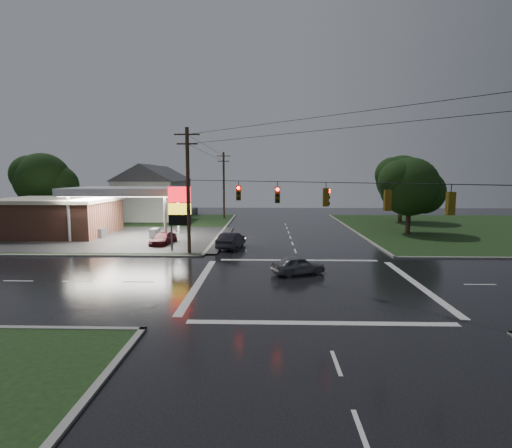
{
  "coord_description": "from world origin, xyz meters",
  "views": [
    {
      "loc": [
        -2.57,
        -25.15,
        6.93
      ],
      "look_at": [
        -3.5,
        6.85,
        3.0
      ],
      "focal_mm": 28.0,
      "sensor_mm": 36.0,
      "label": 1
    }
  ],
  "objects_px": {
    "house_near": "(149,192)",
    "tree_ne_far": "(403,180)",
    "pylon_sign": "(180,208)",
    "tree_nw_behind": "(44,181)",
    "tree_ne_near": "(411,187)",
    "car_crossing": "(298,265)",
    "gas_station": "(66,214)",
    "utility_pole_n": "(224,184)",
    "car_pump": "(163,239)",
    "car_north": "(231,240)",
    "house_far": "(162,189)",
    "utility_pole_nw": "(188,189)"
  },
  "relations": [
    {
      "from": "utility_pole_nw",
      "to": "car_crossing",
      "type": "relative_size",
      "value": 2.9
    },
    {
      "from": "tree_nw_behind",
      "to": "car_crossing",
      "type": "height_order",
      "value": "tree_nw_behind"
    },
    {
      "from": "pylon_sign",
      "to": "car_pump",
      "type": "relative_size",
      "value": 1.44
    },
    {
      "from": "utility_pole_nw",
      "to": "tree_nw_behind",
      "type": "height_order",
      "value": "utility_pole_nw"
    },
    {
      "from": "car_north",
      "to": "car_pump",
      "type": "xyz_separation_m",
      "value": [
        -6.96,
        1.56,
        -0.15
      ]
    },
    {
      "from": "pylon_sign",
      "to": "utility_pole_n",
      "type": "xyz_separation_m",
      "value": [
        1.0,
        27.5,
        1.46
      ]
    },
    {
      "from": "utility_pole_n",
      "to": "car_pump",
      "type": "bearing_deg",
      "value": -98.3
    },
    {
      "from": "house_near",
      "to": "car_pump",
      "type": "relative_size",
      "value": 2.66
    },
    {
      "from": "utility_pole_nw",
      "to": "pylon_sign",
      "type": "bearing_deg",
      "value": 135.0
    },
    {
      "from": "house_near",
      "to": "car_north",
      "type": "distance_m",
      "value": 28.12
    },
    {
      "from": "pylon_sign",
      "to": "car_crossing",
      "type": "bearing_deg",
      "value": -38.49
    },
    {
      "from": "house_far",
      "to": "tree_ne_near",
      "type": "bearing_deg",
      "value": -35.77
    },
    {
      "from": "tree_ne_far",
      "to": "utility_pole_nw",
      "type": "bearing_deg",
      "value": -137.41
    },
    {
      "from": "pylon_sign",
      "to": "tree_nw_behind",
      "type": "distance_m",
      "value": 30.49
    },
    {
      "from": "pylon_sign",
      "to": "tree_nw_behind",
      "type": "xyz_separation_m",
      "value": [
        -23.34,
        19.49,
        2.17
      ]
    },
    {
      "from": "tree_nw_behind",
      "to": "car_north",
      "type": "relative_size",
      "value": 2.19
    },
    {
      "from": "gas_station",
      "to": "house_near",
      "type": "height_order",
      "value": "house_near"
    },
    {
      "from": "pylon_sign",
      "to": "utility_pole_nw",
      "type": "height_order",
      "value": "utility_pole_nw"
    },
    {
      "from": "tree_ne_far",
      "to": "tree_ne_near",
      "type": "bearing_deg",
      "value": -104.07
    },
    {
      "from": "house_far",
      "to": "tree_ne_far",
      "type": "height_order",
      "value": "tree_ne_far"
    },
    {
      "from": "house_far",
      "to": "car_pump",
      "type": "distance_m",
      "value": 35.36
    },
    {
      "from": "car_north",
      "to": "car_crossing",
      "type": "bearing_deg",
      "value": 132.51
    },
    {
      "from": "gas_station",
      "to": "house_near",
      "type": "xyz_separation_m",
      "value": [
        4.73,
        16.3,
        1.86
      ]
    },
    {
      "from": "pylon_sign",
      "to": "house_far",
      "type": "xyz_separation_m",
      "value": [
        -11.45,
        37.5,
        0.39
      ]
    },
    {
      "from": "gas_station",
      "to": "tree_ne_near",
      "type": "distance_m",
      "value": 40.0
    },
    {
      "from": "car_pump",
      "to": "tree_ne_near",
      "type": "bearing_deg",
      "value": 25.72
    },
    {
      "from": "utility_pole_n",
      "to": "tree_ne_far",
      "type": "relative_size",
      "value": 1.07
    },
    {
      "from": "pylon_sign",
      "to": "house_far",
      "type": "relative_size",
      "value": 0.54
    },
    {
      "from": "house_near",
      "to": "tree_ne_near",
      "type": "height_order",
      "value": "tree_ne_near"
    },
    {
      "from": "house_far",
      "to": "tree_nw_behind",
      "type": "xyz_separation_m",
      "value": [
        -11.89,
        -18.01,
        1.77
      ]
    },
    {
      "from": "utility_pole_nw",
      "to": "house_far",
      "type": "height_order",
      "value": "utility_pole_nw"
    },
    {
      "from": "car_crossing",
      "to": "pylon_sign",
      "type": "bearing_deg",
      "value": 29.64
    },
    {
      "from": "gas_station",
      "to": "utility_pole_n",
      "type": "distance_m",
      "value": 24.6
    },
    {
      "from": "utility_pole_nw",
      "to": "car_north",
      "type": "relative_size",
      "value": 2.41
    },
    {
      "from": "gas_station",
      "to": "car_north",
      "type": "relative_size",
      "value": 5.73
    },
    {
      "from": "utility_pole_nw",
      "to": "gas_station",
      "type": "bearing_deg",
      "value": 147.77
    },
    {
      "from": "tree_nw_behind",
      "to": "car_crossing",
      "type": "xyz_separation_m",
      "value": [
        33.45,
        -27.53,
        -5.53
      ]
    },
    {
      "from": "car_crossing",
      "to": "car_pump",
      "type": "bearing_deg",
      "value": 25.67
    },
    {
      "from": "house_far",
      "to": "car_pump",
      "type": "bearing_deg",
      "value": -75.25
    },
    {
      "from": "utility_pole_nw",
      "to": "house_near",
      "type": "xyz_separation_m",
      "value": [
        -11.45,
        26.5,
        -1.32
      ]
    },
    {
      "from": "pylon_sign",
      "to": "utility_pole_nw",
      "type": "relative_size",
      "value": 0.55
    },
    {
      "from": "gas_station",
      "to": "tree_ne_near",
      "type": "xyz_separation_m",
      "value": [
        39.82,
        2.29,
        3.01
      ]
    },
    {
      "from": "house_near",
      "to": "tree_ne_far",
      "type": "bearing_deg",
      "value": -3.01
    },
    {
      "from": "pylon_sign",
      "to": "tree_nw_behind",
      "type": "bearing_deg",
      "value": 140.13
    },
    {
      "from": "tree_ne_near",
      "to": "car_crossing",
      "type": "distance_m",
      "value": 24.84
    },
    {
      "from": "car_north",
      "to": "car_pump",
      "type": "height_order",
      "value": "car_north"
    },
    {
      "from": "pylon_sign",
      "to": "tree_nw_behind",
      "type": "height_order",
      "value": "tree_nw_behind"
    },
    {
      "from": "pylon_sign",
      "to": "utility_pole_nw",
      "type": "xyz_separation_m",
      "value": [
        1.0,
        -1.0,
        1.71
      ]
    },
    {
      "from": "utility_pole_n",
      "to": "car_crossing",
      "type": "distance_m",
      "value": 37.01
    },
    {
      "from": "car_north",
      "to": "house_near",
      "type": "bearing_deg",
      "value": -44.7
    }
  ]
}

